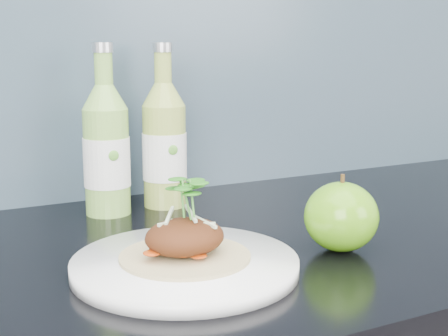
{
  "coord_description": "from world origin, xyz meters",
  "views": [
    {
      "loc": [
        -0.31,
        1.0,
        1.15
      ],
      "look_at": [
        0.03,
        1.67,
        1.0
      ],
      "focal_mm": 50.0,
      "sensor_mm": 36.0,
      "label": 1
    }
  ],
  "objects_px": {
    "green_apple": "(341,217)",
    "cider_bottle_right": "(164,145)",
    "cider_bottle_left": "(106,150)",
    "dinner_plate": "(185,265)"
  },
  "relations": [
    {
      "from": "green_apple",
      "to": "cider_bottle_left",
      "type": "height_order",
      "value": "cider_bottle_left"
    },
    {
      "from": "green_apple",
      "to": "cider_bottle_left",
      "type": "bearing_deg",
      "value": 124.05
    },
    {
      "from": "dinner_plate",
      "to": "green_apple",
      "type": "distance_m",
      "value": 0.2
    },
    {
      "from": "cider_bottle_left",
      "to": "cider_bottle_right",
      "type": "bearing_deg",
      "value": -12.66
    },
    {
      "from": "cider_bottle_right",
      "to": "dinner_plate",
      "type": "bearing_deg",
      "value": -99.06
    },
    {
      "from": "dinner_plate",
      "to": "cider_bottle_left",
      "type": "bearing_deg",
      "value": 90.41
    },
    {
      "from": "green_apple",
      "to": "cider_bottle_right",
      "type": "distance_m",
      "value": 0.33
    },
    {
      "from": "green_apple",
      "to": "cider_bottle_right",
      "type": "height_order",
      "value": "cider_bottle_right"
    },
    {
      "from": "green_apple",
      "to": "dinner_plate",
      "type": "bearing_deg",
      "value": 174.19
    },
    {
      "from": "green_apple",
      "to": "cider_bottle_right",
      "type": "relative_size",
      "value": 0.47
    }
  ]
}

